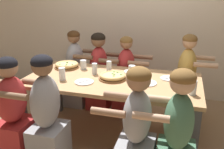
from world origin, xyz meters
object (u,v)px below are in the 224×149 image
object	(u,v)px
pizza_board_main	(67,65)
diner_far_midleft	(99,74)
empty_plate_b	(146,83)
diner_near_left	(14,116)
drinking_glass_a	(193,89)
diner_near_midright	(136,134)
diner_far_right	(186,82)
diner_near_right	(176,140)
pizza_board_second	(113,76)
drinking_glass_c	(109,67)
empty_plate_a	(169,78)
drinking_glass_g	(134,84)
drinking_glass_e	(62,75)
drinking_glass_d	(95,70)
diner_near_midleft	(47,119)
drinking_glass_f	(83,65)
drinking_glass_b	(132,72)
empty_plate_d	(84,82)
diner_far_center	(126,79)
diner_far_left	(76,72)
empty_plate_c	(132,72)

from	to	relation	value
pizza_board_main	diner_far_midleft	xyz separation A→B (m)	(0.28, 0.47, -0.25)
empty_plate_b	diner_near_left	world-z (taller)	diner_near_left
drinking_glass_a	diner_near_midright	bearing A→B (deg)	-132.56
diner_far_right	diner_near_right	bearing A→B (deg)	-2.64
drinking_glass_a	diner_near_midright	distance (m)	0.72
pizza_board_second	drinking_glass_c	size ratio (longest dim) A/B	2.31
empty_plate_a	pizza_board_second	bearing A→B (deg)	-163.72
drinking_glass_g	diner_near_midright	distance (m)	0.55
diner_far_right	pizza_board_second	bearing A→B (deg)	-48.85
drinking_glass_e	diner_near_midright	size ratio (longest dim) A/B	0.13
drinking_glass_d	diner_near_midleft	xyz separation A→B (m)	(-0.20, -0.79, -0.27)
diner_near_right	diner_near_midleft	bearing A→B (deg)	90.00
drinking_glass_c	diner_far_right	size ratio (longest dim) A/B	0.12
drinking_glass_f	diner_far_midleft	distance (m)	0.54
diner_far_right	diner_far_midleft	bearing A→B (deg)	-90.00
drinking_glass_b	drinking_glass_d	size ratio (longest dim) A/B	1.10
empty_plate_d	drinking_glass_g	bearing A→B (deg)	-4.60
pizza_board_second	diner_near_midleft	xyz separation A→B (m)	(-0.46, -0.69, -0.24)
drinking_glass_g	diner_near_midleft	distance (m)	0.92
diner_near_midleft	diner_near_left	bearing A→B (deg)	90.00
diner_far_midleft	diner_near_midright	bearing A→B (deg)	30.25
empty_plate_d	drinking_glass_g	distance (m)	0.57
diner_far_center	diner_near_midright	xyz separation A→B (m)	(0.42, -1.41, 0.03)
pizza_board_second	drinking_glass_c	bearing A→B (deg)	115.82
diner_far_left	drinking_glass_g	bearing A→B (deg)	48.61
diner_near_left	empty_plate_a	bearing A→B (deg)	-58.74
diner_near_midleft	diner_far_midleft	distance (m)	1.41
empty_plate_b	empty_plate_d	distance (m)	0.67
drinking_glass_e	drinking_glass_g	size ratio (longest dim) A/B	1.12
pizza_board_main	empty_plate_c	distance (m)	0.84
diner_near_midleft	drinking_glass_a	bearing A→B (deg)	-69.62
drinking_glass_a	drinking_glass_g	world-z (taller)	drinking_glass_a
empty_plate_d	drinking_glass_a	bearing A→B (deg)	-0.72
pizza_board_second	diner_near_right	size ratio (longest dim) A/B	0.27
empty_plate_b	drinking_glass_b	size ratio (longest dim) A/B	1.57
diner_near_midleft	pizza_board_main	bearing A→B (deg)	13.75
diner_far_right	diner_far_left	xyz separation A→B (m)	(-1.59, -0.00, -0.01)
empty_plate_d	drinking_glass_g	world-z (taller)	drinking_glass_g
diner_far_center	diner_far_right	world-z (taller)	diner_far_right
pizza_board_second	diner_far_left	size ratio (longest dim) A/B	0.27
drinking_glass_g	diner_far_midleft	world-z (taller)	diner_far_midleft
empty_plate_d	drinking_glass_a	xyz separation A→B (m)	(1.13, -0.01, 0.06)
empty_plate_b	empty_plate_d	bearing A→B (deg)	-166.41
drinking_glass_c	diner_near_left	bearing A→B (deg)	-127.67
drinking_glass_b	diner_near_midright	bearing A→B (deg)	-75.04
diner_near_right	diner_far_left	bearing A→B (deg)	47.43
drinking_glass_c	diner_far_left	world-z (taller)	diner_far_left
drinking_glass_d	diner_far_center	world-z (taller)	diner_far_center
empty_plate_c	diner_near_midleft	size ratio (longest dim) A/B	0.16
diner_far_left	drinking_glass_c	bearing A→B (deg)	54.26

